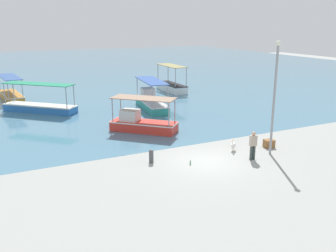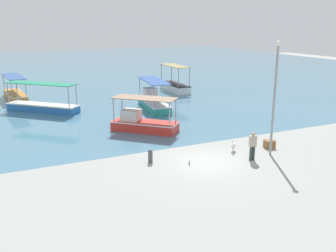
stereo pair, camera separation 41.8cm
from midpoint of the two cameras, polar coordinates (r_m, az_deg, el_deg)
ground at (r=21.47m, az=6.39°, el=-5.46°), size 120.00×120.00×0.00m
harbor_water at (r=66.36m, az=-15.74°, el=8.36°), size 110.00×90.00×0.00m
fishing_boat_near_left at (r=43.10m, az=1.31°, el=6.12°), size 1.70×5.16×2.94m
fishing_boat_far_left at (r=34.29m, az=-1.91°, el=3.73°), size 2.44×5.98×2.64m
fishing_boat_center at (r=34.90m, az=-18.22°, el=2.95°), size 5.93×5.71×2.53m
fishing_boat_near_right at (r=41.59m, az=-21.99°, el=4.50°), size 2.18×5.95×2.37m
fishing_boat_far_right at (r=27.23m, az=-3.42°, el=0.51°), size 4.62×4.54×2.47m
pelican at (r=23.34m, az=10.41°, el=-2.90°), size 0.68×0.62×0.80m
lamp_post at (r=22.43m, az=16.46°, el=4.75°), size 0.28×0.28×6.67m
mooring_bollard at (r=21.12m, az=-2.14°, el=-4.52°), size 0.27×0.27×0.78m
fisherman_standing at (r=21.86m, az=13.31°, el=-2.88°), size 0.42×0.26×1.69m
cargo_crate at (r=24.49m, az=15.67°, el=-2.67°), size 0.70×0.60×0.50m
glass_bottle at (r=20.93m, az=3.84°, el=-5.65°), size 0.07×0.07×0.27m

